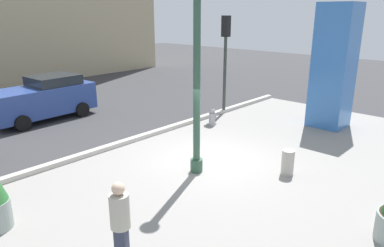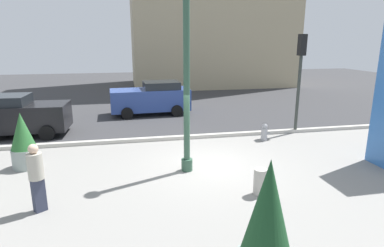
% 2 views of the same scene
% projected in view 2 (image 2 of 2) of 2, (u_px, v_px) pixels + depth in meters
% --- Properties ---
extents(ground_plane, '(60.00, 60.00, 0.00)m').
position_uv_depth(ground_plane, '(188.00, 133.00, 14.77)').
color(ground_plane, '#38383A').
extents(plaza_pavement, '(18.00, 10.00, 0.02)m').
position_uv_depth(plaza_pavement, '(228.00, 191.00, 9.08)').
color(plaza_pavement, gray).
rests_on(plaza_pavement, ground_plane).
extents(curb_strip, '(18.00, 0.24, 0.16)m').
position_uv_depth(curb_strip, '(191.00, 137.00, 13.92)').
color(curb_strip, '#B7B2A8').
rests_on(curb_strip, ground_plane).
extents(lamp_post, '(0.44, 0.44, 5.84)m').
position_uv_depth(lamp_post, '(187.00, 83.00, 9.82)').
color(lamp_post, '#335642').
rests_on(lamp_post, ground_plane).
extents(potted_plant_near_right, '(1.05, 1.05, 2.37)m').
position_uv_depth(potted_plant_near_right, '(266.00, 234.00, 5.20)').
color(potted_plant_near_right, gray).
rests_on(potted_plant_near_right, ground_plane).
extents(potted_plant_mid_plaza, '(0.83, 0.83, 1.88)m').
position_uv_depth(potted_plant_mid_plaza, '(23.00, 142.00, 10.54)').
color(potted_plant_mid_plaza, gray).
rests_on(potted_plant_mid_plaza, ground_plane).
extents(fire_hydrant, '(0.36, 0.26, 0.75)m').
position_uv_depth(fire_hydrant, '(264.00, 132.00, 13.58)').
color(fire_hydrant, '#99999E').
rests_on(fire_hydrant, ground_plane).
extents(concrete_bollard, '(0.36, 0.36, 0.75)m').
position_uv_depth(concrete_bollard, '(260.00, 182.00, 8.78)').
color(concrete_bollard, '#B2ADA3').
rests_on(concrete_bollard, ground_plane).
extents(traffic_light_far_side, '(0.28, 0.42, 4.38)m').
position_uv_depth(traffic_light_far_side, '(300.00, 67.00, 14.11)').
color(traffic_light_far_side, '#333833').
rests_on(traffic_light_far_side, ground_plane).
extents(car_far_lane, '(3.88, 2.17, 1.82)m').
position_uv_depth(car_far_lane, '(21.00, 115.00, 14.21)').
color(car_far_lane, black).
rests_on(car_far_lane, ground_plane).
extents(car_passing_lane, '(4.47, 2.20, 1.86)m').
position_uv_depth(car_passing_lane, '(151.00, 98.00, 18.36)').
color(car_passing_lane, '#2D4793').
rests_on(car_passing_lane, ground_plane).
extents(pedestrian_by_curb, '(0.50, 0.50, 1.75)m').
position_uv_depth(pedestrian_by_curb, '(36.00, 175.00, 7.79)').
color(pedestrian_by_curb, '#33384C').
rests_on(pedestrian_by_curb, ground_plane).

